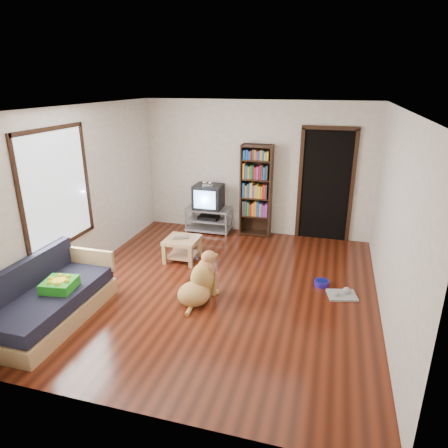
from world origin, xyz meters
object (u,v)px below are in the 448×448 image
(green_cushion, at_px, (60,285))
(tv_stand, at_px, (209,219))
(laptop, at_px, (181,238))
(dog, at_px, (200,283))
(dog_bowl, at_px, (322,283))
(coffee_table, at_px, (182,245))
(grey_rag, at_px, (342,295))
(bookshelf, at_px, (256,186))
(crt_tv, at_px, (209,196))
(sofa, at_px, (50,302))

(green_cushion, height_order, tv_stand, green_cushion)
(laptop, height_order, dog, dog)
(tv_stand, relative_size, dog, 1.06)
(tv_stand, bearing_deg, green_cushion, -103.45)
(dog_bowl, distance_m, coffee_table, 2.39)
(grey_rag, relative_size, bookshelf, 0.22)
(bookshelf, bearing_deg, grey_rag, -50.88)
(grey_rag, distance_m, coffee_table, 2.73)
(dog_bowl, bearing_deg, dog, -151.84)
(dog_bowl, distance_m, bookshelf, 2.51)
(bookshelf, bearing_deg, dog_bowl, -52.73)
(bookshelf, height_order, coffee_table, bookshelf)
(laptop, xyz_separation_m, dog_bowl, (2.36, -0.26, -0.37))
(crt_tv, height_order, dog, crt_tv)
(dog_bowl, height_order, dog, dog)
(laptop, height_order, coffee_table, laptop)
(sofa, bearing_deg, grey_rag, 24.20)
(laptop, distance_m, tv_stand, 1.50)
(laptop, relative_size, dog, 0.33)
(bookshelf, xyz_separation_m, dog, (-0.24, -2.72, -0.74))
(green_cushion, bearing_deg, dog, 21.73)
(dog, bearing_deg, grey_rag, 17.94)
(bookshelf, bearing_deg, coffee_table, -121.62)
(laptop, distance_m, bookshelf, 1.94)
(dog_bowl, relative_size, bookshelf, 0.12)
(dog_bowl, height_order, tv_stand, tv_stand)
(green_cushion, bearing_deg, bookshelf, 54.83)
(bookshelf, xyz_separation_m, coffee_table, (-0.96, -1.56, -0.72))
(sofa, bearing_deg, dog_bowl, 29.47)
(grey_rag, bearing_deg, sofa, -155.80)
(dog, bearing_deg, laptop, 122.38)
(grey_rag, distance_m, crt_tv, 3.41)
(bookshelf, xyz_separation_m, sofa, (-1.92, -3.72, -0.74))
(green_cushion, bearing_deg, grey_rag, 15.01)
(dog_bowl, bearing_deg, grey_rag, -39.81)
(green_cushion, height_order, coffee_table, green_cushion)
(dog, bearing_deg, crt_tv, 105.06)
(grey_rag, bearing_deg, tv_stand, 142.98)
(tv_stand, distance_m, crt_tv, 0.47)
(laptop, xyz_separation_m, sofa, (-0.97, -2.14, -0.15))
(coffee_table, bearing_deg, dog_bowl, -6.98)
(grey_rag, height_order, dog, dog)
(dog, bearing_deg, dog_bowl, 28.16)
(green_cushion, distance_m, laptop, 2.23)
(grey_rag, distance_m, bookshelf, 2.87)
(sofa, bearing_deg, crt_tv, 75.07)
(dog_bowl, relative_size, coffee_table, 0.40)
(sofa, xyz_separation_m, coffee_table, (0.97, 2.17, 0.02))
(dog_bowl, bearing_deg, bookshelf, 127.27)
(crt_tv, height_order, coffee_table, crt_tv)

